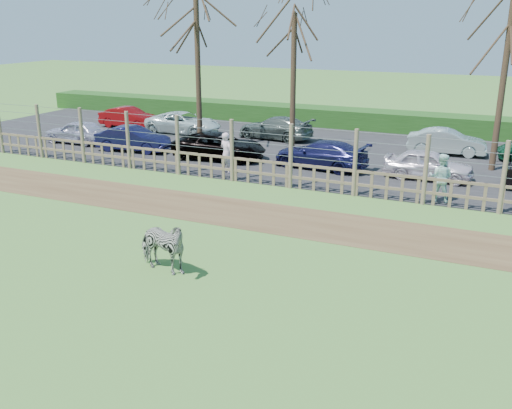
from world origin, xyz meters
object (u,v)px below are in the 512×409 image
at_px(zebra, 161,246).
at_px(car_9, 275,128).
at_px(car_0, 77,132).
at_px(car_1, 133,139).
at_px(car_4, 428,165).
at_px(car_8, 184,123).
at_px(tree_right, 508,45).
at_px(car_7, 129,117).
at_px(car_11, 447,142).
at_px(visitor_a, 226,153).
at_px(tree_mid, 294,50).
at_px(car_3, 321,154).
at_px(tree_left, 197,33).
at_px(car_2, 219,146).
at_px(visitor_b, 441,178).

xyz_separation_m(zebra, car_9, (-3.75, 16.92, -0.07)).
height_order(car_0, car_9, same).
relative_size(car_1, car_4, 1.03).
xyz_separation_m(car_4, car_8, (-14.05, 4.34, 0.00)).
bearing_deg(car_8, car_4, -106.83).
height_order(car_1, car_9, same).
distance_m(tree_right, car_7, 20.90).
relative_size(zebra, car_4, 0.48).
height_order(car_8, car_11, same).
relative_size(car_1, car_9, 0.88).
distance_m(zebra, car_7, 21.00).
bearing_deg(zebra, car_11, -7.29).
relative_size(visitor_a, car_4, 0.49).
bearing_deg(visitor_a, car_0, 6.15).
bearing_deg(car_1, tree_mid, -76.39).
bearing_deg(car_3, tree_left, -93.69).
height_order(tree_mid, car_1, tree_mid).
xyz_separation_m(tree_left, tree_mid, (4.50, 1.00, -0.75)).
distance_m(tree_right, zebra, 16.89).
xyz_separation_m(car_7, car_8, (3.92, -0.26, 0.00)).
bearing_deg(visitor_a, car_2, -36.75).
height_order(tree_left, car_8, tree_left).
bearing_deg(car_3, tree_mid, -129.01).
distance_m(car_0, car_1, 3.78).
xyz_separation_m(tree_left, car_3, (6.64, -1.16, -4.98)).
relative_size(zebra, car_11, 0.46).
relative_size(car_4, car_11, 0.97).
bearing_deg(car_2, tree_left, 46.37).
height_order(tree_left, car_9, tree_left).
height_order(tree_left, car_2, tree_left).
distance_m(car_1, car_7, 6.52).
bearing_deg(car_11, visitor_a, 129.16).
bearing_deg(zebra, tree_right, -17.03).
bearing_deg(car_9, car_4, 66.73).
relative_size(tree_left, car_2, 1.82).
bearing_deg(zebra, car_1, 48.06).
distance_m(tree_mid, visitor_b, 9.82).
distance_m(car_3, car_4, 4.53).
height_order(car_1, car_8, same).
height_order(tree_left, car_7, tree_left).
bearing_deg(car_2, tree_right, -81.04).
relative_size(car_7, car_9, 0.88).
xyz_separation_m(tree_left, car_4, (11.18, -1.14, -4.98)).
bearing_deg(tree_mid, car_9, 125.28).
xyz_separation_m(tree_right, car_3, (-6.86, -2.66, -4.60)).
distance_m(car_0, car_4, 17.74).
bearing_deg(zebra, car_3, 7.50).
relative_size(tree_right, visitor_b, 4.26).
height_order(tree_mid, car_8, tree_mid).
distance_m(car_4, car_8, 14.70).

